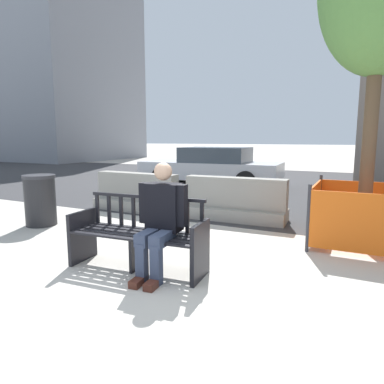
% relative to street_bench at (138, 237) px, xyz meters
% --- Properties ---
extents(ground_plane, '(200.00, 200.00, 0.00)m').
position_rel_street_bench_xyz_m(ground_plane, '(0.61, -0.28, -0.40)').
color(ground_plane, '#B7B2A8').
extents(street_asphalt, '(120.00, 12.00, 0.01)m').
position_rel_street_bench_xyz_m(street_asphalt, '(0.61, 8.42, -0.39)').
color(street_asphalt, '#333335').
rests_on(street_asphalt, ground).
extents(street_bench, '(1.73, 0.65, 0.88)m').
position_rel_street_bench_xyz_m(street_bench, '(0.00, 0.00, 0.00)').
color(street_bench, black).
rests_on(street_bench, ground).
extents(seated_person, '(0.59, 0.74, 1.31)m').
position_rel_street_bench_xyz_m(seated_person, '(0.34, -0.03, 0.29)').
color(seated_person, black).
rests_on(seated_person, ground).
extents(jersey_barrier_centre, '(2.03, 0.78, 0.84)m').
position_rel_street_bench_xyz_m(jersey_barrier_centre, '(0.19, 2.99, -0.06)').
color(jersey_barrier_centre, gray).
rests_on(jersey_barrier_centre, ground).
extents(jersey_barrier_left, '(2.02, 0.75, 0.84)m').
position_rel_street_bench_xyz_m(jersey_barrier_left, '(-2.07, 2.88, -0.06)').
color(jersey_barrier_left, gray).
rests_on(jersey_barrier_left, ground).
extents(construction_fence, '(1.44, 1.44, 0.96)m').
position_rel_street_bench_xyz_m(construction_fence, '(2.46, 2.28, 0.09)').
color(construction_fence, '#2D2D33').
rests_on(construction_fence, ground).
extents(car_sedan_mid, '(4.75, 2.12, 1.31)m').
position_rel_street_bench_xyz_m(car_sedan_mid, '(-2.15, 7.31, 0.26)').
color(car_sedan_mid, silver).
rests_on(car_sedan_mid, ground).
extents(trash_bin, '(0.57, 0.57, 0.93)m').
position_rel_street_bench_xyz_m(trash_bin, '(-2.88, 0.98, 0.07)').
color(trash_bin, '#232326').
rests_on(trash_bin, ground).
extents(building_far_left, '(10.55, 9.93, 16.82)m').
position_rel_street_bench_xyz_m(building_far_left, '(-19.97, 17.11, 8.01)').
color(building_far_left, gray).
rests_on(building_far_left, ground).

